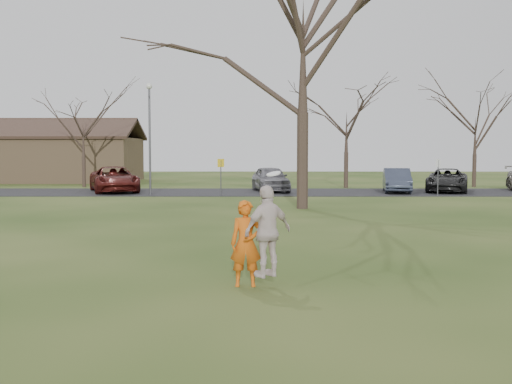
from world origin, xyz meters
TOP-DOWN VIEW (x-y plane):
  - ground at (0.00, 0.00)m, footprint 120.00×120.00m
  - parking_strip at (0.00, 25.00)m, footprint 62.00×6.50m
  - player_defender at (-0.18, -0.29)m, footprint 0.61×0.42m
  - car_2 at (-8.59, 24.90)m, footprint 4.23×6.03m
  - car_4 at (0.82, 25.39)m, footprint 2.57×4.78m
  - car_5 at (8.36, 24.73)m, footprint 2.17×4.53m
  - car_6 at (11.49, 25.16)m, footprint 3.84×5.53m
  - catching_play at (0.23, -0.47)m, footprint 1.07×0.93m
  - building at (-20.00, 38.00)m, footprint 20.60×8.50m
  - lamp_post at (-6.00, 22.50)m, footprint 0.34×0.34m
  - sign_yellow at (-2.00, 22.00)m, footprint 0.35×0.35m
  - sign_white at (10.00, 22.00)m, footprint 0.35×0.35m
  - big_tree at (2.00, 15.00)m, footprint 9.00×9.00m
  - small_tree_row at (4.38, 30.06)m, footprint 55.00×5.90m

SIDE VIEW (x-z plane):
  - ground at x=0.00m, z-range 0.00..0.00m
  - parking_strip at x=0.00m, z-range 0.00..0.04m
  - car_6 at x=11.49m, z-range 0.04..1.44m
  - car_5 at x=8.36m, z-range 0.04..1.47m
  - car_2 at x=-8.59m, z-range 0.04..1.57m
  - car_4 at x=0.82m, z-range 0.04..1.59m
  - player_defender at x=-0.18m, z-range 0.00..1.64m
  - catching_play at x=0.23m, z-range 0.09..2.08m
  - sign_yellow at x=-2.00m, z-range 0.41..2.49m
  - sign_white at x=10.00m, z-range 0.41..2.49m
  - building at x=-20.00m, z-range -0.64..4.50m
  - small_tree_row at x=4.38m, z-range -0.36..8.14m
  - lamp_post at x=-6.00m, z-range 0.83..7.10m
  - big_tree at x=2.00m, z-range 0.00..14.00m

